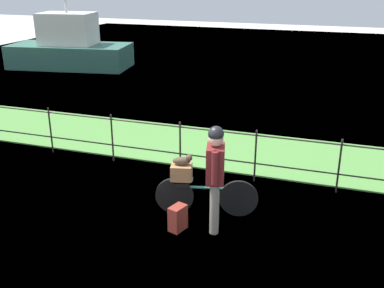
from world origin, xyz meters
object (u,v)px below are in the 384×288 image
object	(u,v)px
backpack_on_paving	(178,218)
moored_boat_mid	(70,48)
bicycle_main	(205,196)
cyclist_person	(215,170)
wooden_crate	(182,172)
terrier_dog	(183,160)

from	to	relation	value
backpack_on_paving	moored_boat_mid	bearing A→B (deg)	-122.50
bicycle_main	moored_boat_mid	bearing A→B (deg)	132.06
cyclist_person	moored_boat_mid	xyz separation A→B (m)	(-9.21, 10.30, -0.21)
bicycle_main	backpack_on_paving	distance (m)	0.65
wooden_crate	backpack_on_paving	size ratio (longest dim) A/B	0.82
wooden_crate	backpack_on_paving	bearing A→B (deg)	-76.89
wooden_crate	cyclist_person	world-z (taller)	cyclist_person
backpack_on_paving	wooden_crate	bearing A→B (deg)	-149.00
cyclist_person	moored_boat_mid	world-z (taller)	moored_boat_mid
wooden_crate	terrier_dog	world-z (taller)	terrier_dog
moored_boat_mid	wooden_crate	bearing A→B (deg)	-49.40
bicycle_main	backpack_on_paving	bearing A→B (deg)	-113.52
wooden_crate	terrier_dog	size ratio (longest dim) A/B	1.01
terrier_dog	backpack_on_paving	xyz separation A→B (m)	(0.09, -0.50, -0.75)
wooden_crate	terrier_dog	bearing A→B (deg)	13.84
moored_boat_mid	terrier_dog	bearing A→B (deg)	-49.31
bicycle_main	wooden_crate	size ratio (longest dim) A/B	4.97
bicycle_main	cyclist_person	world-z (taller)	cyclist_person
backpack_on_paving	moored_boat_mid	world-z (taller)	moored_boat_mid
bicycle_main	moored_boat_mid	world-z (taller)	moored_boat_mid
bicycle_main	terrier_dog	size ratio (longest dim) A/B	5.03
bicycle_main	wooden_crate	distance (m)	0.56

